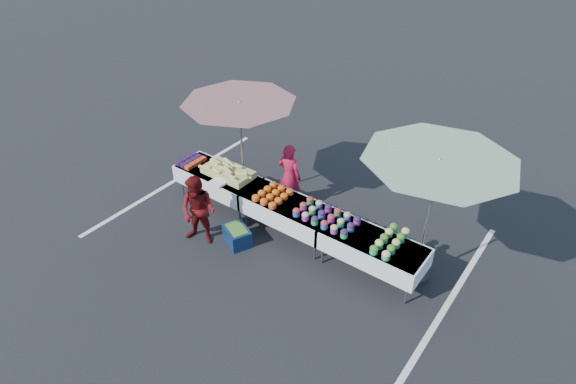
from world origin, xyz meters
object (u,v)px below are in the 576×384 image
Objects in this scene: storage_bin at (237,235)px; table_right at (372,248)px; umbrella_left at (240,111)px; table_left at (218,179)px; vendor at (289,176)px; umbrella_right at (438,171)px; customer at (199,211)px; table_center at (288,210)px.

table_right is at bearing 42.63° from storage_bin.
table_right is 3.60m from umbrella_left.
table_left is 3.60m from table_right.
vendor reaches higher than table_right.
umbrella_left is at bearing -180.00° from umbrella_right.
umbrella_right reaches higher than customer.
umbrella_right reaches higher than storage_bin.
storage_bin is (-3.12, -1.19, -2.02)m from umbrella_right.
table_center is 1.30× the size of customer.
table_left is 4.61m from umbrella_right.
table_center is (1.80, 0.00, 0.00)m from table_left.
table_right is 0.78× the size of umbrella_left.
table_left is 1.58m from umbrella_left.
table_left is at bearing -130.88° from umbrella_left.
table_right is 1.30× the size of customer.
umbrella_right is at bearing 0.00° from umbrella_left.
umbrella_left reaches higher than vendor.
vendor reaches higher than table_left.
table_center is 1.08m from storage_bin.
table_left is 0.78× the size of umbrella_left.
umbrella_left is at bearing 172.99° from table_right.
vendor is (1.25, 0.79, 0.14)m from table_left.
umbrella_left reaches higher than table_right.
umbrella_right reaches higher than table_right.
customer is at bearing -81.10° from umbrella_left.
umbrella_right reaches higher than umbrella_left.
umbrella_right is 4.18× the size of storage_bin.
umbrella_right reaches higher than vendor.
storage_bin is at bearing -33.72° from table_left.
table_right is 0.68× the size of umbrella_right.
storage_bin is at bearing 13.96° from customer.
table_left is 1.30× the size of customer.
table_center is 0.78× the size of umbrella_left.
vendor is at bearing 161.32° from table_right.
vendor is 2.04m from customer.
vendor reaches higher than customer.
table_center is at bearing 180.00° from table_right.
table_right is 1.29× the size of vendor.
table_right is 1.81m from umbrella_right.
table_right is at bearing 4.14° from customer.
customer is 0.87m from storage_bin.
umbrella_left is (-0.24, 1.54, 1.36)m from customer.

